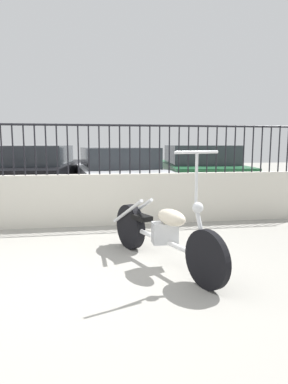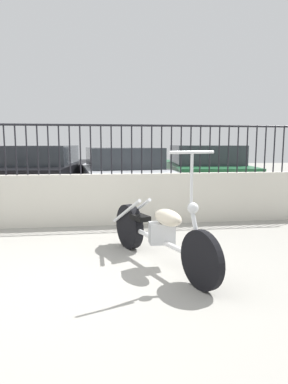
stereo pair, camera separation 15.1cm
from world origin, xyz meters
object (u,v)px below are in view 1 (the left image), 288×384
(car_black, at_px, (36,172))
(car_silver, at_px, (117,173))
(motorcycle_white, at_px, (158,231))
(car_green, at_px, (198,171))

(car_black, bearing_deg, car_silver, -91.52)
(car_black, relative_size, car_silver, 1.03)
(motorcycle_white, xyz_separation_m, car_green, (2.09, 4.77, 0.31))
(motorcycle_white, relative_size, car_green, 0.48)
(car_silver, bearing_deg, car_black, 77.84)
(car_green, bearing_deg, motorcycle_white, 162.47)
(car_black, distance_m, car_silver, 2.00)
(motorcycle_white, distance_m, car_black, 5.43)
(car_silver, bearing_deg, motorcycle_white, 175.47)
(motorcycle_white, bearing_deg, car_silver, 159.18)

